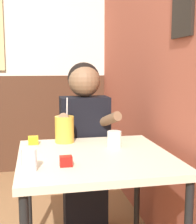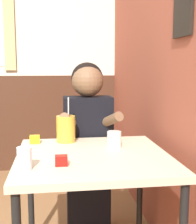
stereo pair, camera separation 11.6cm
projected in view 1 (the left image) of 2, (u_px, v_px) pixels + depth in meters
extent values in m
cube|color=#9E4C38|center=(141.00, 48.00, 2.47)|extent=(0.06, 4.38, 2.70)
cube|color=black|center=(183.00, 11.00, 1.69)|extent=(0.02, 0.23, 0.28)
cube|color=beige|center=(95.00, 158.00, 1.70)|extent=(0.82, 0.82, 0.04)
cylinder|color=black|center=(29.00, 199.00, 2.04)|extent=(0.04, 0.04, 0.69)
cylinder|color=black|center=(137.00, 190.00, 2.18)|extent=(0.04, 0.04, 0.69)
cube|color=black|center=(85.00, 199.00, 2.29)|extent=(0.31, 0.20, 0.47)
cube|color=black|center=(85.00, 133.00, 2.22)|extent=(0.34, 0.20, 0.52)
sphere|color=black|center=(84.00, 78.00, 2.19)|extent=(0.23, 0.23, 0.23)
sphere|color=brown|center=(84.00, 81.00, 2.17)|extent=(0.22, 0.22, 0.22)
cylinder|color=brown|center=(67.00, 122.00, 2.04)|extent=(0.14, 0.27, 0.15)
cylinder|color=brown|center=(108.00, 120.00, 2.09)|extent=(0.14, 0.27, 0.15)
cylinder|color=gold|center=(64.00, 129.00, 1.96)|extent=(0.12, 0.12, 0.17)
cylinder|color=white|center=(67.00, 108.00, 1.95)|extent=(0.01, 0.04, 0.14)
cylinder|color=silver|center=(29.00, 160.00, 1.43)|extent=(0.07, 0.07, 0.11)
cylinder|color=silver|center=(114.00, 139.00, 1.85)|extent=(0.08, 0.08, 0.10)
cube|color=#B7140F|center=(66.00, 161.00, 1.49)|extent=(0.06, 0.04, 0.05)
cube|color=yellow|center=(33.00, 140.00, 1.92)|extent=(0.06, 0.04, 0.05)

